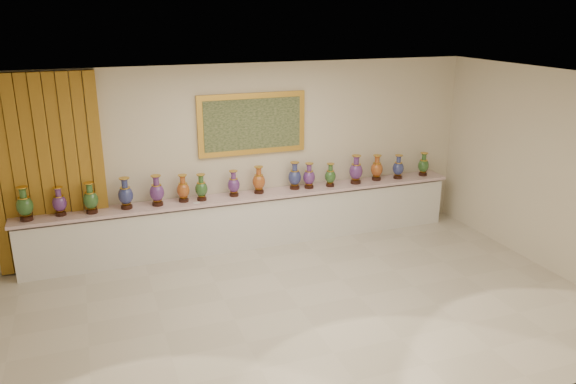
% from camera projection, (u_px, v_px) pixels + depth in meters
% --- Properties ---
extents(ground, '(8.00, 8.00, 0.00)m').
position_uv_depth(ground, '(299.00, 308.00, 7.50)').
color(ground, beige).
rests_on(ground, ground).
extents(room, '(8.00, 8.00, 8.00)m').
position_uv_depth(room, '(83.00, 165.00, 8.36)').
color(room, beige).
rests_on(room, ground).
extents(counter, '(7.28, 0.48, 0.90)m').
position_uv_depth(counter, '(250.00, 220.00, 9.39)').
color(counter, white).
rests_on(counter, ground).
extents(vase_0, '(0.24, 0.24, 0.51)m').
position_uv_depth(vase_0, '(25.00, 205.00, 8.03)').
color(vase_0, black).
rests_on(vase_0, counter).
extents(vase_1, '(0.23, 0.23, 0.44)m').
position_uv_depth(vase_1, '(59.00, 203.00, 8.23)').
color(vase_1, black).
rests_on(vase_1, counter).
extents(vase_2, '(0.28, 0.28, 0.47)m').
position_uv_depth(vase_2, '(91.00, 199.00, 8.32)').
color(vase_2, black).
rests_on(vase_2, counter).
extents(vase_3, '(0.28, 0.28, 0.49)m').
position_uv_depth(vase_3, '(126.00, 195.00, 8.51)').
color(vase_3, black).
rests_on(vase_3, counter).
extents(vase_4, '(0.29, 0.29, 0.48)m').
position_uv_depth(vase_4, '(157.00, 192.00, 8.66)').
color(vase_4, black).
rests_on(vase_4, counter).
extents(vase_5, '(0.27, 0.27, 0.44)m').
position_uv_depth(vase_5, '(183.00, 190.00, 8.83)').
color(vase_5, black).
rests_on(vase_5, counter).
extents(vase_6, '(0.26, 0.26, 0.43)m').
position_uv_depth(vase_6, '(201.00, 189.00, 8.90)').
color(vase_6, black).
rests_on(vase_6, counter).
extents(vase_7, '(0.25, 0.25, 0.43)m').
position_uv_depth(vase_7, '(234.00, 185.00, 9.10)').
color(vase_7, black).
rests_on(vase_7, counter).
extents(vase_8, '(0.23, 0.23, 0.46)m').
position_uv_depth(vase_8, '(259.00, 181.00, 9.24)').
color(vase_8, black).
rests_on(vase_8, counter).
extents(vase_9, '(0.24, 0.24, 0.47)m').
position_uv_depth(vase_9, '(295.00, 177.00, 9.46)').
color(vase_9, black).
rests_on(vase_9, counter).
extents(vase_10, '(0.24, 0.24, 0.44)m').
position_uv_depth(vase_10, '(309.00, 177.00, 9.51)').
color(vase_10, black).
rests_on(vase_10, counter).
extents(vase_11, '(0.25, 0.25, 0.41)m').
position_uv_depth(vase_11, '(330.00, 176.00, 9.61)').
color(vase_11, black).
rests_on(vase_11, counter).
extents(vase_12, '(0.28, 0.28, 0.50)m').
position_uv_depth(vase_12, '(356.00, 171.00, 9.76)').
color(vase_12, black).
rests_on(vase_12, counter).
extents(vase_13, '(0.24, 0.24, 0.46)m').
position_uv_depth(vase_13, '(377.00, 169.00, 9.96)').
color(vase_13, black).
rests_on(vase_13, counter).
extents(vase_14, '(0.26, 0.26, 0.43)m').
position_uv_depth(vase_14, '(398.00, 168.00, 10.06)').
color(vase_14, black).
rests_on(vase_14, counter).
extents(vase_15, '(0.26, 0.26, 0.43)m').
position_uv_depth(vase_15, '(423.00, 165.00, 10.25)').
color(vase_15, black).
rests_on(vase_15, counter).
extents(label_card, '(0.10, 0.06, 0.00)m').
position_uv_depth(label_card, '(197.00, 203.00, 8.82)').
color(label_card, white).
rests_on(label_card, counter).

